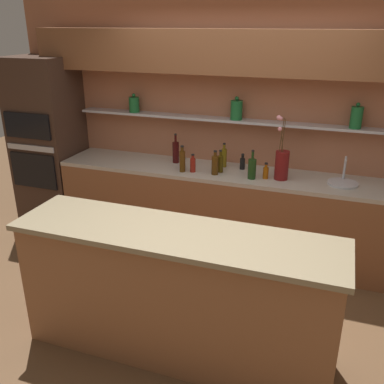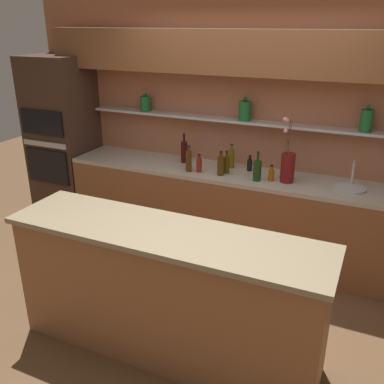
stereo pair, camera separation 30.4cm
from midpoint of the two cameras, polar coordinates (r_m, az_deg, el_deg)
ground_plane at (r=3.81m, az=-2.18°, el=-16.53°), size 12.00×12.00×0.00m
back_wall_unit at (r=4.52m, az=4.78°, el=11.37°), size 5.20×0.44×2.60m
back_counter_unit at (r=4.59m, az=2.85°, el=-2.71°), size 3.67×0.62×0.92m
island_counter at (r=3.22m, az=-4.96°, el=-13.45°), size 2.34×0.61×1.02m
oven_tower at (r=5.41m, az=-20.11°, el=5.94°), size 0.69×0.64×2.01m
flower_vase at (r=4.21m, az=9.86°, el=3.76°), size 0.15×0.14×0.63m
sink_fixture at (r=4.26m, az=17.59°, el=1.31°), size 0.29×0.29×0.25m
bottle_spirit_0 at (r=4.30m, az=1.07°, el=3.64°), size 0.07×0.07×0.25m
bottle_sauce_1 at (r=4.23m, az=7.79°, el=2.61°), size 0.05×0.05×0.16m
bottle_spirit_2 at (r=4.39m, az=-3.29°, el=4.17°), size 0.06×0.06×0.28m
bottle_oil_3 at (r=4.54m, az=2.37°, el=4.64°), size 0.06×0.06×0.26m
bottle_wine_4 at (r=4.68m, az=-4.05°, el=5.34°), size 0.07×0.07×0.32m
bottle_sauce_5 at (r=4.48m, az=4.82°, el=3.86°), size 0.05×0.05×0.17m
bottle_sauce_6 at (r=4.38m, az=-1.87°, el=3.65°), size 0.06×0.06×0.19m
bottle_oil_7 at (r=4.37m, az=1.82°, el=3.82°), size 0.06×0.06×0.23m
bottle_wine_8 at (r=4.20m, az=5.97°, el=3.11°), size 0.08×0.08×0.29m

